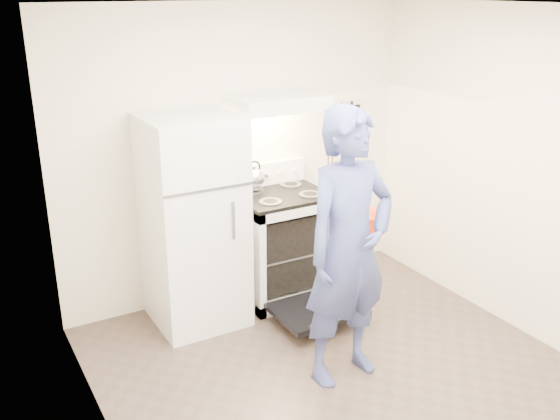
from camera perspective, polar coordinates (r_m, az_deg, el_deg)
The scene contains 15 objects.
floor at distance 4.49m, azimuth 7.15°, elevation -15.87°, with size 3.60×3.60×0.00m, color #4C3E35.
back_wall at distance 5.36m, azimuth -3.78°, elevation 5.14°, with size 3.20×0.02×2.50m, color beige.
refrigerator at distance 4.96m, azimuth -7.92°, elevation -1.12°, with size 0.70×0.70×1.70m, color white.
stove_body at distance 5.45m, azimuth 0.09°, elevation -3.36°, with size 0.76×0.65×0.92m, color white.
cooktop at distance 5.28m, azimuth 0.09°, elevation 1.38°, with size 0.76×0.65×0.03m, color black.
backsplash at distance 5.48m, azimuth -1.39°, elevation 3.34°, with size 0.76×0.07×0.20m, color white.
oven_door at distance 5.14m, azimuth 3.42°, elevation -9.07°, with size 0.70×0.54×0.04m, color black.
oven_rack at distance 5.46m, azimuth 0.09°, elevation -3.55°, with size 0.60×0.52×0.01m, color slate.
range_hood at distance 5.15m, azimuth -0.32°, elevation 9.81°, with size 0.76×0.50×0.12m, color white.
knife_strip at distance 5.81m, azimuth 5.69°, elevation 9.27°, with size 0.40×0.02×0.03m, color black.
pizza_stone at distance 5.43m, azimuth 0.74°, elevation -3.53°, with size 0.31×0.31×0.02m, color #8A6E50.
tea_kettle at distance 5.29m, azimuth -2.37°, elevation 3.09°, with size 0.22×0.18×0.27m, color #BABABF, non-canonical shape.
utensil_jar at distance 5.20m, azimuth 4.58°, elevation 2.29°, with size 0.09×0.09×0.13m, color silver.
person at distance 4.18m, azimuth 6.28°, elevation -3.54°, with size 0.70×0.46×1.92m, color navy.
dutch_oven at distance 4.57m, azimuth 7.70°, elevation -1.15°, with size 0.37×0.30×0.24m, color red, non-canonical shape.
Camera 1 is at (-2.25, -2.87, 2.62)m, focal length 40.00 mm.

